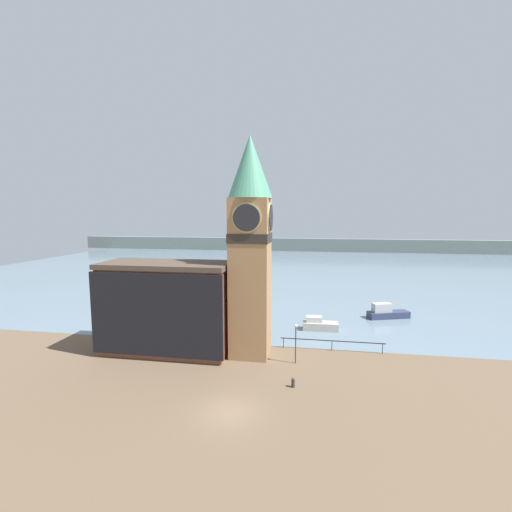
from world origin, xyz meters
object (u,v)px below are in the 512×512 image
object	(u,v)px
pier_building	(167,307)
lamp_post	(296,336)
boat_far	(386,313)
clock_tower	(250,241)
boat_near	(319,325)
mooring_bollard_near	(293,382)

from	to	relation	value
pier_building	lamp_post	xyz separation A→B (m)	(13.30, -0.93, -1.98)
pier_building	boat_far	distance (m)	29.76
clock_tower	boat_near	distance (m)	15.62
boat_near	boat_far	xyz separation A→B (m)	(9.25, 6.46, 0.11)
pier_building	boat_far	bearing A→B (deg)	32.10
clock_tower	pier_building	size ratio (longest dim) A/B	1.63
mooring_bollard_near	lamp_post	distance (m)	5.16
pier_building	mooring_bollard_near	size ratio (longest dim) A/B	16.88
boat_far	mooring_bollard_near	distance (m)	24.23
mooring_bollard_near	lamp_post	xyz separation A→B (m)	(-0.02, 4.63, 2.28)
pier_building	boat_near	distance (m)	18.69
pier_building	boat_far	world-z (taller)	pier_building
boat_near	lamp_post	distance (m)	10.64
boat_near	mooring_bollard_near	xyz separation A→B (m)	(-2.43, -14.77, -0.21)
boat_far	mooring_bollard_near	world-z (taller)	boat_far
clock_tower	boat_far	size ratio (longest dim) A/B	3.67
lamp_post	pier_building	bearing A→B (deg)	176.00
pier_building	lamp_post	distance (m)	13.47
mooring_bollard_near	boat_far	bearing A→B (deg)	61.20
boat_far	mooring_bollard_near	size ratio (longest dim) A/B	7.50
pier_building	lamp_post	world-z (taller)	pier_building
mooring_bollard_near	lamp_post	world-z (taller)	lamp_post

